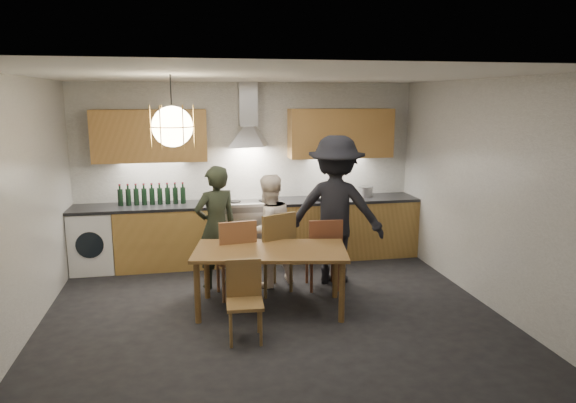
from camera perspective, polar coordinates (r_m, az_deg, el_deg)
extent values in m
plane|color=black|center=(5.88, -1.75, -12.41)|extent=(5.00, 5.00, 0.00)
cube|color=silver|center=(7.68, -4.48, 3.35)|extent=(5.00, 0.02, 2.60)
cube|color=silver|center=(3.35, 4.29, -7.35)|extent=(5.00, 0.02, 2.60)
cube|color=silver|center=(5.67, -27.66, -0.84)|extent=(0.02, 4.50, 2.60)
cube|color=silver|center=(6.36, 20.99, 0.94)|extent=(0.02, 4.50, 2.60)
cube|color=white|center=(5.38, -1.92, 13.81)|extent=(5.00, 4.50, 0.02)
cube|color=tan|center=(7.52, -13.06, -3.85)|extent=(1.45, 0.60, 0.86)
cube|color=tan|center=(7.86, 6.62, -2.96)|extent=(2.05, 0.60, 0.86)
cube|color=white|center=(7.64, -20.78, -4.12)|extent=(0.58, 0.58, 0.85)
cube|color=black|center=(7.44, -15.53, -0.58)|extent=(2.05, 0.62, 0.04)
cube|color=black|center=(7.77, 6.70, 0.25)|extent=(2.05, 0.62, 0.04)
cube|color=silver|center=(7.57, -4.12, -3.72)|extent=(0.90, 0.60, 0.80)
cube|color=black|center=(7.30, -3.85, -4.45)|extent=(0.78, 0.02, 0.42)
cube|color=slate|center=(7.47, -4.17, -0.46)|extent=(0.90, 0.60, 0.08)
cube|color=silver|center=(7.20, -3.93, -0.41)|extent=(0.90, 0.08, 0.04)
cube|color=tan|center=(7.42, -15.08, 7.06)|extent=(1.55, 0.35, 0.72)
cube|color=tan|center=(7.73, 5.88, 7.55)|extent=(1.55, 0.35, 0.72)
cube|color=silver|center=(7.48, -4.49, 10.75)|extent=(0.26, 0.22, 0.62)
cylinder|color=black|center=(5.21, -12.85, 10.87)|extent=(0.01, 0.01, 0.50)
sphere|color=#FFE0A5|center=(5.22, -12.73, 8.12)|extent=(0.40, 0.40, 0.40)
torus|color=gold|center=(5.22, -12.73, 8.12)|extent=(0.43, 0.43, 0.01)
cube|color=brown|center=(5.77, -1.99, -5.49)|extent=(1.82, 1.13, 0.04)
cylinder|color=brown|center=(5.63, -10.04, -9.95)|extent=(0.07, 0.07, 0.68)
cylinder|color=brown|center=(6.28, -9.01, -7.64)|extent=(0.07, 0.07, 0.68)
cylinder|color=brown|center=(5.59, 6.00, -9.99)|extent=(0.07, 0.07, 0.68)
cylinder|color=brown|center=(6.24, 5.27, -7.66)|extent=(0.07, 0.07, 0.68)
cube|color=brown|center=(6.27, -5.92, -6.30)|extent=(0.49, 0.49, 0.04)
cube|color=brown|center=(6.01, -5.56, -4.47)|extent=(0.44, 0.10, 0.48)
cylinder|color=brown|center=(6.55, -4.67, -7.77)|extent=(0.04, 0.04, 0.45)
cylinder|color=brown|center=(6.22, -3.89, -8.81)|extent=(0.04, 0.04, 0.45)
cylinder|color=brown|center=(6.48, -7.77, -8.05)|extent=(0.04, 0.04, 0.45)
cylinder|color=brown|center=(6.15, -7.16, -9.12)|extent=(0.04, 0.04, 0.45)
cube|color=brown|center=(6.39, -2.01, -5.69)|extent=(0.61, 0.61, 0.04)
cube|color=brown|center=(6.14, -0.98, -3.71)|extent=(0.44, 0.23, 0.51)
cylinder|color=brown|center=(6.71, -1.51, -7.15)|extent=(0.04, 0.04, 0.47)
cylinder|color=brown|center=(6.42, 0.34, -8.03)|extent=(0.04, 0.04, 0.47)
cylinder|color=brown|center=(6.53, -4.29, -7.73)|extent=(0.04, 0.04, 0.47)
cylinder|color=brown|center=(6.22, -2.53, -8.68)|extent=(0.04, 0.04, 0.47)
cube|color=#5B2F1C|center=(6.53, 3.84, -5.78)|extent=(0.44, 0.44, 0.04)
cube|color=#5B2F1C|center=(6.28, 4.22, -4.13)|extent=(0.42, 0.06, 0.46)
cylinder|color=#5B2F1C|center=(6.79, 4.93, -7.17)|extent=(0.04, 0.04, 0.43)
cylinder|color=#5B2F1C|center=(6.48, 5.59, -8.11)|extent=(0.04, 0.04, 0.43)
cylinder|color=#5B2F1C|center=(6.73, 2.11, -7.32)|extent=(0.04, 0.04, 0.43)
cylinder|color=#5B2F1C|center=(6.42, 2.63, -8.27)|extent=(0.04, 0.04, 0.43)
cube|color=brown|center=(5.17, -4.81, -11.27)|extent=(0.38, 0.38, 0.03)
cube|color=brown|center=(5.25, -4.94, -8.44)|extent=(0.36, 0.05, 0.39)
cylinder|color=brown|center=(5.12, -6.36, -14.01)|extent=(0.03, 0.03, 0.37)
cylinder|color=brown|center=(5.38, -6.44, -12.69)|extent=(0.03, 0.03, 0.37)
cylinder|color=brown|center=(5.13, -3.02, -13.89)|extent=(0.03, 0.03, 0.37)
cylinder|color=brown|center=(5.39, -3.28, -12.58)|extent=(0.03, 0.03, 0.37)
imported|color=black|center=(6.52, -7.99, -2.84)|extent=(0.67, 0.56, 1.56)
imported|color=white|center=(6.54, -2.22, -3.24)|extent=(0.86, 0.77, 1.44)
imported|color=black|center=(6.62, 5.31, -0.98)|extent=(1.41, 1.12, 1.92)
imported|color=silver|center=(7.56, 3.34, 0.41)|extent=(0.34, 0.34, 0.06)
cylinder|color=#B1B1B4|center=(7.87, 8.60, 1.06)|extent=(0.24, 0.24, 0.15)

